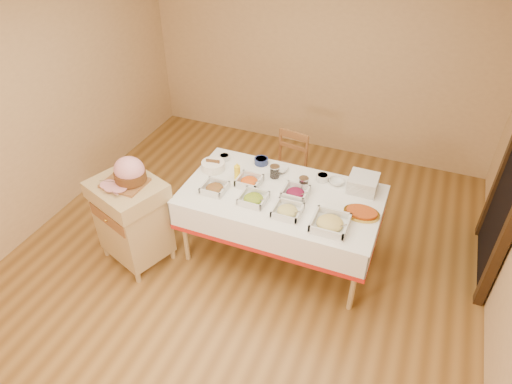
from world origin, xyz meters
TOP-DOWN VIEW (x-y plane):
  - room_shell at (0.00, 0.00)m, footprint 5.00×5.00m
  - dining_table at (0.30, 0.30)m, footprint 1.82×1.02m
  - butcher_cart at (-0.99, -0.27)m, footprint 0.78×0.72m
  - dining_chair at (0.07, 1.16)m, footprint 0.44×0.42m
  - ham_on_board at (-0.95, -0.24)m, footprint 0.40×0.38m
  - serving_dish_a at (-0.29, 0.11)m, footprint 0.22×0.22m
  - serving_dish_b at (0.10, 0.10)m, footprint 0.24×0.24m
  - serving_dish_c at (0.44, 0.05)m, footprint 0.24×0.24m
  - serving_dish_d at (0.83, 0.02)m, footprint 0.30×0.30m
  - serving_dish_e at (-0.04, 0.33)m, footprint 0.23×0.22m
  - serving_dish_f at (0.42, 0.32)m, footprint 0.24×0.23m
  - small_bowl_left at (-0.44, 0.63)m, footprint 0.11×0.11m
  - small_bowl_mid at (-0.06, 0.70)m, footprint 0.14×0.14m
  - small_bowl_right at (0.59, 0.65)m, footprint 0.12×0.12m
  - bowl_white_imported at (0.16, 0.65)m, footprint 0.17×0.17m
  - bowl_small_imported at (0.73, 0.65)m, footprint 0.19×0.19m
  - preserve_jar_left at (0.15, 0.53)m, footprint 0.10×0.10m
  - preserve_jar_right at (0.46, 0.46)m, footprint 0.09×0.09m
  - mustard_bottle at (-0.17, 0.36)m, footprint 0.06×0.06m
  - bread_basket at (-0.46, 0.43)m, footprint 0.23×0.23m
  - plate_stack at (0.97, 0.65)m, footprint 0.26×0.26m
  - brass_platter at (1.04, 0.28)m, footprint 0.32×0.23m

SIDE VIEW (x-z plane):
  - dining_chair at x=0.07m, z-range 0.01..0.86m
  - butcher_cart at x=-0.99m, z-range 0.06..0.96m
  - dining_table at x=0.30m, z-range 0.22..0.98m
  - bowl_white_imported at x=0.16m, z-range 0.76..0.80m
  - brass_platter at x=1.04m, z-range 0.76..0.80m
  - bowl_small_imported at x=0.73m, z-range 0.76..0.80m
  - small_bowl_left at x=-0.44m, z-range 0.76..0.81m
  - serving_dish_b at x=0.10m, z-range 0.74..0.84m
  - serving_dish_a at x=-0.29m, z-range 0.74..0.84m
  - serving_dish_c at x=0.44m, z-range 0.74..0.84m
  - serving_dish_e at x=-0.04m, z-range 0.74..0.85m
  - small_bowl_mid at x=-0.06m, z-range 0.76..0.82m
  - serving_dish_f at x=0.42m, z-range 0.74..0.85m
  - small_bowl_right at x=0.59m, z-range 0.76..0.83m
  - serving_dish_d at x=0.83m, z-range 0.74..0.85m
  - bread_basket at x=-0.46m, z-range 0.75..0.85m
  - preserve_jar_right at x=0.46m, z-range 0.75..0.87m
  - preserve_jar_left at x=0.15m, z-range 0.75..0.88m
  - plate_stack at x=0.97m, z-range 0.76..0.90m
  - mustard_bottle at x=-0.17m, z-range 0.75..0.93m
  - ham_on_board at x=-0.95m, z-range 0.88..1.14m
  - room_shell at x=0.00m, z-range -1.20..3.80m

